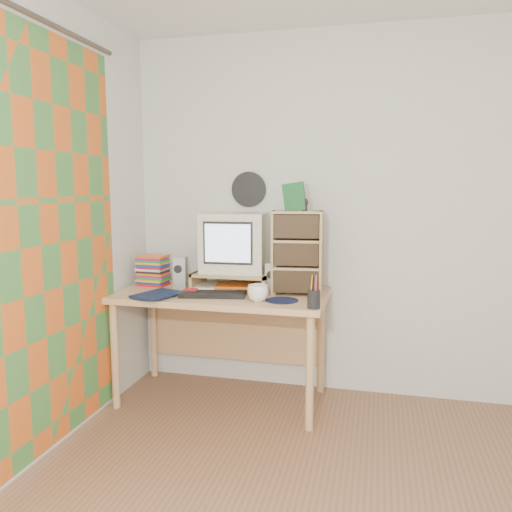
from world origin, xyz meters
The scene contains 19 objects.
back_wall centered at (0.00, 1.75, 1.25)m, with size 3.50×3.50×0.00m, color silver.
curtain centered at (-1.71, 0.48, 1.15)m, with size 2.20×2.20×0.00m, color #D25C1D.
wall_disc centered at (-0.93, 1.73, 1.43)m, with size 0.25×0.25×0.02m, color black.
desk centered at (-1.03, 1.44, 0.62)m, with size 1.40×0.70×0.75m.
monitor_riser centered at (-0.98, 1.48, 0.84)m, with size 0.52×0.30×0.12m.
crt_monitor centered at (-0.98, 1.53, 1.07)m, with size 0.42×0.42×0.40m, color beige.
speaker_left centered at (-1.34, 1.42, 0.86)m, with size 0.08×0.08×0.22m, color #AEAEB3.
speaker_right centered at (-0.70, 1.44, 0.85)m, with size 0.08×0.08×0.20m, color #AEAEB3.
keyboard centered at (-1.04, 1.24, 0.76)m, with size 0.42×0.14×0.03m, color black.
dvd_stack centered at (-1.58, 1.50, 0.89)m, with size 0.20×0.14×0.28m, color brown, non-canonical shape.
cd_rack centered at (-0.54, 1.46, 1.02)m, with size 0.33×0.17×0.55m, color tan.
mug centered at (-0.73, 1.19, 0.80)m, with size 0.13×0.13×0.10m, color white.
diary centered at (-1.49, 1.19, 0.78)m, with size 0.27×0.20×0.05m, color #101C3E.
mousepad centered at (-0.59, 1.23, 0.75)m, with size 0.20×0.20×0.00m, color #101C36.
pen_cup centered at (-0.38, 1.09, 0.83)m, with size 0.08×0.08×0.15m, color black, non-canonical shape.
papers centered at (-1.04, 1.48, 0.77)m, with size 0.29×0.21×0.04m, color white, non-canonical shape.
red_box centered at (-1.19, 1.25, 0.77)m, with size 0.08×0.05×0.04m, color red.
game_box centered at (-0.55, 1.44, 1.38)m, with size 0.14×0.03×0.18m, color #1A5B2B.
webcam centered at (-0.49, 1.44, 1.34)m, with size 0.05×0.05×0.08m, color black, non-canonical shape.
Camera 1 is at (-0.03, -1.73, 1.45)m, focal length 35.00 mm.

